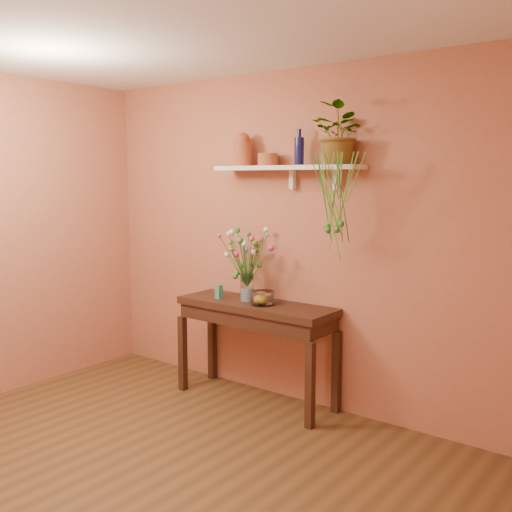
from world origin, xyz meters
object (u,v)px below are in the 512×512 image
(glass_vase, at_px, (247,289))
(bouquet, at_px, (246,250))
(sideboard, at_px, (256,317))
(spider_plant, at_px, (341,134))
(terracotta_jug, at_px, (243,150))
(blue_bottle, at_px, (299,151))
(glass_bowl, at_px, (263,299))

(glass_vase, height_order, bouquet, bouquet)
(sideboard, distance_m, bouquet, 0.56)
(spider_plant, relative_size, glass_vase, 1.95)
(sideboard, relative_size, spider_plant, 3.07)
(terracotta_jug, bearing_deg, glass_vase, -39.06)
(sideboard, relative_size, blue_bottle, 4.95)
(glass_vase, relative_size, bouquet, 0.44)
(sideboard, height_order, glass_vase, glass_vase)
(spider_plant, bearing_deg, bouquet, -173.45)
(spider_plant, height_order, glass_bowl, spider_plant)
(spider_plant, bearing_deg, glass_bowl, -167.79)
(sideboard, relative_size, glass_bowl, 7.46)
(glass_vase, bearing_deg, sideboard, -4.57)
(glass_vase, distance_m, glass_bowl, 0.20)
(glass_vase, bearing_deg, spider_plant, 6.36)
(blue_bottle, bearing_deg, terracotta_jug, -178.54)
(bouquet, xyz_separation_m, glass_bowl, (0.20, -0.04, -0.38))
(terracotta_jug, xyz_separation_m, glass_bowl, (0.32, -0.15, -1.19))
(bouquet, bearing_deg, terracotta_jug, 138.32)
(sideboard, bearing_deg, glass_vase, 175.43)
(blue_bottle, bearing_deg, spider_plant, -4.17)
(glass_vase, relative_size, glass_bowl, 1.25)
(glass_vase, bearing_deg, terracotta_jug, 140.94)
(terracotta_jug, bearing_deg, sideboard, -26.52)
(blue_bottle, distance_m, glass_vase, 1.20)
(blue_bottle, height_order, glass_vase, blue_bottle)
(spider_plant, xyz_separation_m, glass_bowl, (-0.61, -0.13, -1.28))
(spider_plant, bearing_deg, terracotta_jug, 179.16)
(glass_vase, xyz_separation_m, glass_bowl, (0.19, -0.04, -0.05))
(glass_vase, bearing_deg, blue_bottle, 15.50)
(blue_bottle, relative_size, bouquet, 0.53)
(terracotta_jug, relative_size, spider_plant, 0.61)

